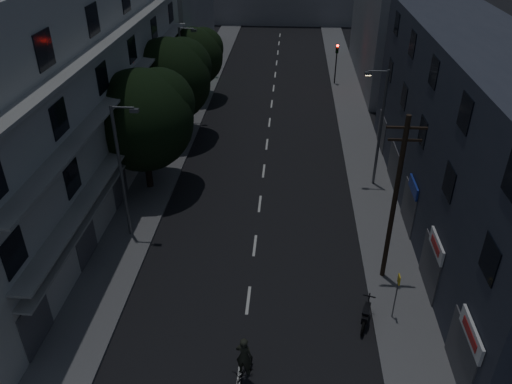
# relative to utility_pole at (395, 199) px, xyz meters

# --- Properties ---
(ground) EXTENTS (160.00, 160.00, 0.00)m
(ground) POSITION_rel_utility_pole_xyz_m (-6.90, 16.25, -4.87)
(ground) COLOR black
(ground) RESTS_ON ground
(sidewalk_left) EXTENTS (3.00, 90.00, 0.15)m
(sidewalk_left) POSITION_rel_utility_pole_xyz_m (-14.40, 16.25, -4.79)
(sidewalk_left) COLOR #565659
(sidewalk_left) RESTS_ON ground
(sidewalk_right) EXTENTS (3.00, 90.00, 0.15)m
(sidewalk_right) POSITION_rel_utility_pole_xyz_m (0.60, 16.25, -4.79)
(sidewalk_right) COLOR #565659
(sidewalk_right) RESTS_ON ground
(lane_markings) EXTENTS (0.15, 60.50, 0.01)m
(lane_markings) POSITION_rel_utility_pole_xyz_m (-6.90, 22.50, -4.86)
(lane_markings) COLOR beige
(lane_markings) RESTS_ON ground
(building_left) EXTENTS (7.00, 36.00, 14.00)m
(building_left) POSITION_rel_utility_pole_xyz_m (-18.88, 9.25, 2.13)
(building_left) COLOR #AAAAA5
(building_left) RESTS_ON ground
(building_right) EXTENTS (6.19, 28.00, 11.00)m
(building_right) POSITION_rel_utility_pole_xyz_m (5.09, 5.24, 0.63)
(building_right) COLOR #2A2E39
(building_right) RESTS_ON ground
(building_far_right) EXTENTS (6.00, 20.00, 13.00)m
(building_far_right) POSITION_rel_utility_pole_xyz_m (5.10, 33.25, 1.63)
(building_far_right) COLOR slate
(building_far_right) RESTS_ON ground
(tree_near) EXTENTS (6.59, 6.59, 8.13)m
(tree_near) POSITION_rel_utility_pole_xyz_m (-14.47, 8.36, 0.37)
(tree_near) COLOR black
(tree_near) RESTS_ON sidewalk_left
(tree_mid) EXTENTS (6.53, 6.53, 8.04)m
(tree_mid) POSITION_rel_utility_pole_xyz_m (-14.55, 16.46, 0.31)
(tree_mid) COLOR black
(tree_mid) RESTS_ON sidewalk_left
(tree_far) EXTENTS (5.46, 5.46, 6.75)m
(tree_far) POSITION_rel_utility_pole_xyz_m (-14.27, 25.52, -0.49)
(tree_far) COLOR black
(tree_far) RESTS_ON sidewalk_left
(traffic_signal_far_right) EXTENTS (0.28, 0.37, 4.10)m
(traffic_signal_far_right) POSITION_rel_utility_pole_xyz_m (-0.54, 30.76, -1.77)
(traffic_signal_far_right) COLOR black
(traffic_signal_far_right) RESTS_ON sidewalk_right
(traffic_signal_far_left) EXTENTS (0.28, 0.37, 4.10)m
(traffic_signal_far_left) POSITION_rel_utility_pole_xyz_m (-13.46, 32.18, -1.77)
(traffic_signal_far_left) COLOR black
(traffic_signal_far_left) RESTS_ON sidewalk_left
(street_lamp_left_near) EXTENTS (1.51, 0.25, 8.00)m
(street_lamp_left_near) POSITION_rel_utility_pole_xyz_m (-14.19, 2.74, -0.27)
(street_lamp_left_near) COLOR #595C61
(street_lamp_left_near) RESTS_ON sidewalk_left
(street_lamp_right) EXTENTS (1.51, 0.25, 8.00)m
(street_lamp_right) POSITION_rel_utility_pole_xyz_m (0.66, 9.74, -0.27)
(street_lamp_right) COLOR #57595F
(street_lamp_right) RESTS_ON sidewalk_right
(street_lamp_left_far) EXTENTS (1.51, 0.25, 8.00)m
(street_lamp_left_far) POSITION_rel_utility_pole_xyz_m (-14.21, 20.01, -0.27)
(street_lamp_left_far) COLOR #515358
(street_lamp_left_far) RESTS_ON sidewalk_left
(utility_pole) EXTENTS (1.80, 0.24, 9.00)m
(utility_pole) POSITION_rel_utility_pole_xyz_m (0.00, 0.00, 0.00)
(utility_pole) COLOR black
(utility_pole) RESTS_ON sidewalk_right
(bus_stop_sign) EXTENTS (0.06, 0.35, 2.52)m
(bus_stop_sign) POSITION_rel_utility_pole_xyz_m (0.02, -3.04, -2.98)
(bus_stop_sign) COLOR #595B60
(bus_stop_sign) RESTS_ON sidewalk_right
(motorcycle) EXTENTS (0.81, 1.99, 1.30)m
(motorcycle) POSITION_rel_utility_pole_xyz_m (-1.30, -3.43, -4.35)
(motorcycle) COLOR black
(motorcycle) RESTS_ON ground
(cyclist) EXTENTS (1.16, 2.02, 2.42)m
(cyclist) POSITION_rel_utility_pole_xyz_m (-6.66, -7.01, -4.05)
(cyclist) COLOR black
(cyclist) RESTS_ON ground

